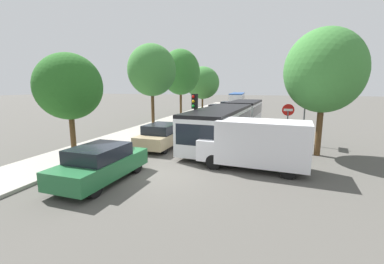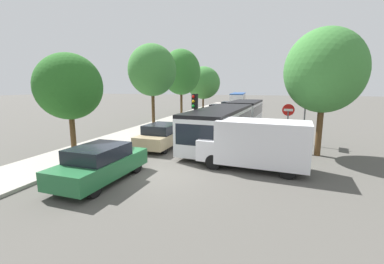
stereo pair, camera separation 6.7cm
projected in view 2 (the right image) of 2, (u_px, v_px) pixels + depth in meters
name	position (u px, v px, depth m)	size (l,w,h in m)	color
ground_plane	(160.00, 174.00, 11.40)	(200.00, 200.00, 0.00)	#4F4C47
kerb_strip_left	(187.00, 115.00, 33.47)	(3.20, 53.34, 0.14)	#9E998E
articulated_bus	(233.00, 118.00, 19.99)	(3.79, 16.62, 2.45)	silver
city_bus_rear	(238.00, 98.00, 52.48)	(3.13, 11.35, 2.42)	silver
queued_car_green	(100.00, 163.00, 10.45)	(2.02, 4.42, 1.51)	#236638
queued_car_tan	(162.00, 136.00, 16.27)	(2.02, 4.43, 1.51)	tan
queued_car_blue	(189.00, 124.00, 21.66)	(1.94, 4.25, 1.45)	#284799
queued_car_white	(207.00, 115.00, 27.44)	(2.01, 4.40, 1.51)	white
queued_car_red	(217.00, 110.00, 33.93)	(1.98, 4.34, 1.49)	#B21E19
queued_car_silver	(228.00, 106.00, 39.66)	(1.99, 4.36, 1.49)	#B7BABF
white_van	(257.00, 143.00, 11.94)	(5.16, 2.40, 2.31)	silver
traffic_light	(195.00, 109.00, 15.67)	(0.38, 0.40, 3.40)	#56595E
no_entry_sign	(288.00, 120.00, 15.29)	(0.70, 0.08, 2.82)	#56595E
direction_sign_post	(305.00, 106.00, 16.77)	(0.36, 1.38, 3.60)	#56595E
tree_left_near	(70.00, 88.00, 13.10)	(3.34, 3.34, 5.54)	#51381E
tree_left_mid	(152.00, 70.00, 21.51)	(4.04, 4.04, 7.33)	#51381E
tree_left_far	(181.00, 72.00, 28.37)	(4.28, 4.28, 7.86)	#51381E
tree_left_distant	(203.00, 84.00, 37.05)	(4.82, 4.82, 6.61)	#51381E
tree_right_near	(324.00, 71.00, 13.69)	(4.15, 4.15, 6.92)	#51381E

